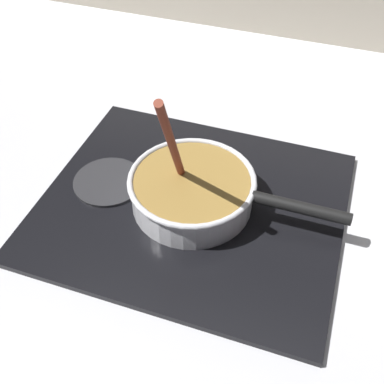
{
  "coord_description": "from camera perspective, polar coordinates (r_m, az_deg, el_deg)",
  "views": [
    {
      "loc": [
        0.26,
        -0.54,
        0.67
      ],
      "look_at": [
        0.06,
        0.05,
        0.04
      ],
      "focal_mm": 45.25,
      "sensor_mm": 36.0,
      "label": 1
    }
  ],
  "objects": [
    {
      "name": "burner_ring",
      "position": [
        0.91,
        0.0,
        -1.18
      ],
      "size": [
        0.17,
        0.17,
        0.01
      ],
      "primitive_type": "torus",
      "color": "#592D0C",
      "rests_on": "hob_plate"
    },
    {
      "name": "ground",
      "position": [
        0.92,
        -4.44,
        -4.16
      ],
      "size": [
        2.4,
        1.6,
        0.04
      ],
      "primitive_type": "cube",
      "color": "#B7B7BC"
    },
    {
      "name": "hob_plate",
      "position": [
        0.92,
        0.0,
        -1.61
      ],
      "size": [
        0.56,
        0.48,
        0.01
      ],
      "primitive_type": "cube",
      "color": "black",
      "rests_on": "ground"
    },
    {
      "name": "spare_burner",
      "position": [
        0.97,
        -9.83,
        1.22
      ],
      "size": [
        0.14,
        0.14,
        0.01
      ],
      "primitive_type": "cylinder",
      "color": "#262628",
      "rests_on": "hob_plate"
    },
    {
      "name": "cooking_pan",
      "position": [
        0.89,
        0.14,
        0.23
      ],
      "size": [
        0.4,
        0.24,
        0.3
      ],
      "color": "silver",
      "rests_on": "hob_plate"
    }
  ]
}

